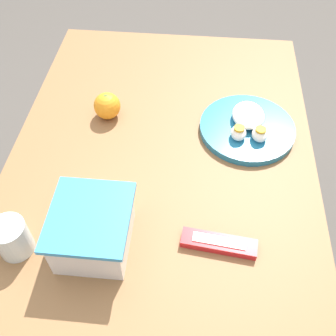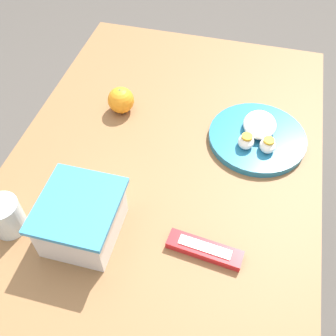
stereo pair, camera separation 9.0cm
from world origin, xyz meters
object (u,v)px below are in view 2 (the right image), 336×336
Objects in this scene: orange_fruit at (121,100)px; candy_bar at (205,249)px; drinking_glass at (6,216)px; rice_plate at (258,136)px; food_container at (82,220)px.

candy_bar is at bearing -140.52° from orange_fruit.
orange_fruit reaches higher than candy_bar.
orange_fruit is 0.87× the size of drinking_glass.
rice_plate is at bearing -11.36° from candy_bar.
food_container is 0.25m from candy_bar.
candy_bar is (0.02, -0.25, -0.04)m from food_container.
orange_fruit is (0.38, 0.05, -0.01)m from food_container.
food_container is 0.38m from orange_fruit.
food_container is at bearing -80.34° from drinking_glass.
rice_plate is (0.36, -0.32, -0.03)m from food_container.
food_container reaches higher than drinking_glass.
rice_plate is 1.54× the size of candy_bar.
food_container is 2.40× the size of orange_fruit.
drinking_glass is at bearing 99.66° from food_container.
rice_plate is 3.03× the size of drinking_glass.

